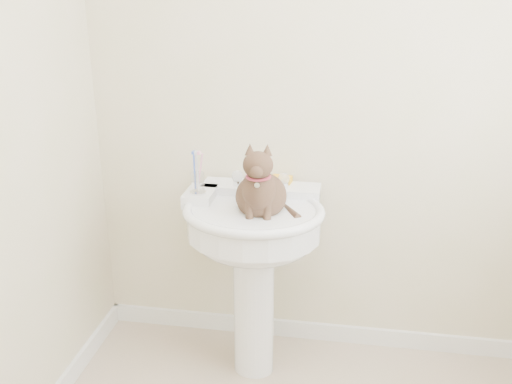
% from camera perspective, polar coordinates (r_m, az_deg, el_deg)
% --- Properties ---
extents(wall_back, '(2.20, 0.00, 2.50)m').
position_cam_1_polar(wall_back, '(2.53, 7.58, 9.68)').
color(wall_back, beige).
rests_on(wall_back, ground).
extents(baseboard_back, '(2.20, 0.02, 0.09)m').
position_cam_1_polar(baseboard_back, '(2.99, 6.48, -13.68)').
color(baseboard_back, white).
rests_on(baseboard_back, floor).
extents(pedestal_sink, '(0.62, 0.60, 0.85)m').
position_cam_1_polar(pedestal_sink, '(2.46, -0.27, -4.78)').
color(pedestal_sink, white).
rests_on(pedestal_sink, floor).
extents(faucet, '(0.28, 0.12, 0.14)m').
position_cam_1_polar(faucet, '(2.52, 0.36, 1.30)').
color(faucet, silver).
rests_on(faucet, pedestal_sink).
extents(soap_bar, '(0.10, 0.07, 0.03)m').
position_cam_1_polar(soap_bar, '(2.60, 2.57, 1.26)').
color(soap_bar, '#EDA915').
rests_on(soap_bar, pedestal_sink).
extents(toothbrush_cup, '(0.07, 0.07, 0.19)m').
position_cam_1_polar(toothbrush_cup, '(2.46, -5.85, 0.95)').
color(toothbrush_cup, silver).
rests_on(toothbrush_cup, pedestal_sink).
extents(cat, '(0.24, 0.30, 0.43)m').
position_cam_1_polar(cat, '(2.34, 0.47, 0.05)').
color(cat, '#503E29').
rests_on(cat, pedestal_sink).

